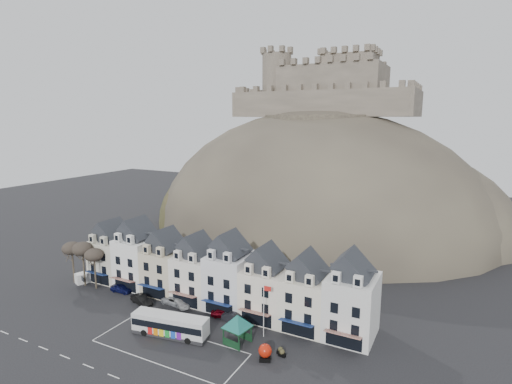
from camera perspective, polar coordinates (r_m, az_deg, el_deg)
ground at (r=61.51m, az=-14.61°, el=-20.76°), size 300.00×300.00×0.00m
coach_bay_markings at (r=61.16m, az=-12.28°, el=-20.85°), size 22.00×7.50×0.01m
townhouse_terrace at (r=70.35m, az=-5.88°, el=-11.49°), size 54.40×9.35×11.80m
castle_hill at (r=117.24m, az=8.97°, el=-5.21°), size 100.00×76.00×68.00m
castle at (r=120.13m, az=10.27°, el=14.44°), size 50.20×22.20×22.00m
tree_left_far at (r=85.16m, az=-24.83°, el=-7.36°), size 3.61×3.61×8.24m
tree_left_mid at (r=82.78m, az=-23.56°, el=-7.51°), size 3.78×3.78×8.64m
tree_left_near at (r=80.76m, az=-22.16°, el=-8.36°), size 3.43×3.43×7.84m
bus at (r=62.94m, az=-12.15°, el=-17.99°), size 11.83×4.55×3.26m
bus_shelter at (r=59.21m, az=-2.69°, el=-17.96°), size 6.76×6.76×4.34m
red_buoy at (r=56.87m, az=1.31°, el=-21.88°), size 1.95×1.95×2.21m
flagpole at (r=60.06m, az=1.19°, el=-16.10°), size 1.19×0.15×8.21m
white_van at (r=86.53m, az=-22.96°, el=-11.08°), size 3.30×4.68×1.96m
planter_west at (r=58.49m, az=3.51°, el=-21.65°), size 1.00×0.68×0.98m
planter_east at (r=57.94m, az=3.73°, el=-21.97°), size 1.08×0.71×1.02m
car_navy at (r=79.54m, az=-18.68°, el=-12.91°), size 4.36×1.95×1.46m
car_black at (r=73.85m, az=-16.04°, el=-14.59°), size 5.00×2.89×1.56m
car_silver at (r=72.43m, az=-11.53°, el=-15.00°), size 4.73×2.29×1.32m
car_white at (r=71.75m, az=-10.76°, el=-15.24°), size 4.79×3.46×1.29m
car_maroon at (r=67.32m, az=-4.79°, el=-16.90°), size 4.04×2.43×1.29m
car_charcoal at (r=65.79m, az=-2.85°, el=-17.46°), size 4.72×2.07×1.51m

